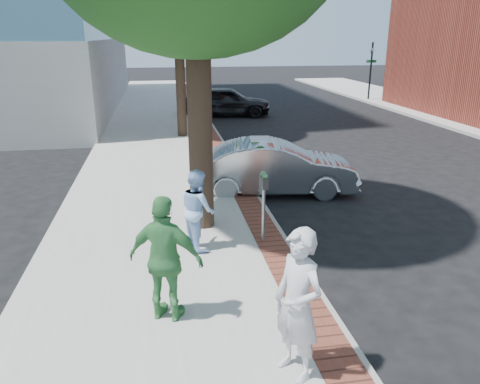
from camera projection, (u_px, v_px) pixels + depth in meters
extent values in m
plane|color=black|center=(244.00, 267.00, 8.95)|extent=(120.00, 120.00, 0.00)
cube|color=#9E9991|center=(160.00, 162.00, 16.16)|extent=(5.00, 60.00, 0.15)
cube|color=brown|center=(223.00, 157.00, 16.49)|extent=(0.60, 60.00, 0.01)
cube|color=gray|center=(233.00, 158.00, 16.57)|extent=(0.10, 60.00, 0.15)
cylinder|color=black|center=(195.00, 75.00, 29.05)|extent=(0.12, 0.12, 3.80)
imported|color=black|center=(195.00, 56.00, 28.70)|extent=(0.18, 0.15, 0.90)
cube|color=#1E7238|center=(195.00, 63.00, 28.82)|extent=(0.70, 0.03, 0.18)
cylinder|color=black|center=(370.00, 72.00, 30.92)|extent=(0.12, 0.12, 3.80)
imported|color=black|center=(372.00, 55.00, 30.57)|extent=(0.18, 0.15, 0.90)
cube|color=#1E7238|center=(371.00, 61.00, 30.70)|extent=(0.70, 0.03, 0.18)
cylinder|color=black|center=(200.00, 128.00, 9.88)|extent=(0.52, 0.52, 4.40)
cylinder|color=black|center=(181.00, 90.00, 19.42)|extent=(0.40, 0.40, 3.85)
ellipsoid|color=#164D1A|center=(177.00, 6.00, 18.39)|extent=(4.80, 4.80, 3.94)
cylinder|color=gray|center=(263.00, 214.00, 9.61)|extent=(0.07, 0.07, 1.15)
cube|color=#2D3030|center=(265.00, 183.00, 9.30)|extent=(0.12, 0.14, 0.24)
cube|color=#2D3030|center=(263.00, 181.00, 9.47)|extent=(0.12, 0.14, 0.24)
sphere|color=#3F8C4C|center=(265.00, 176.00, 9.25)|extent=(0.11, 0.11, 0.11)
sphere|color=#3F8C4C|center=(263.00, 174.00, 9.42)|extent=(0.11, 0.11, 0.11)
imported|color=#BBBBC0|center=(298.00, 305.00, 5.63)|extent=(0.74, 0.85, 1.96)
imported|color=#99C0EC|center=(198.00, 209.00, 9.22)|extent=(0.83, 0.94, 1.62)
imported|color=#3E8846|center=(166.00, 259.00, 6.80)|extent=(1.23, 0.90, 1.94)
imported|color=#A7ABAE|center=(275.00, 168.00, 12.95)|extent=(4.66, 2.17, 1.48)
imported|color=black|center=(227.00, 101.00, 25.51)|extent=(4.91, 2.49, 1.60)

